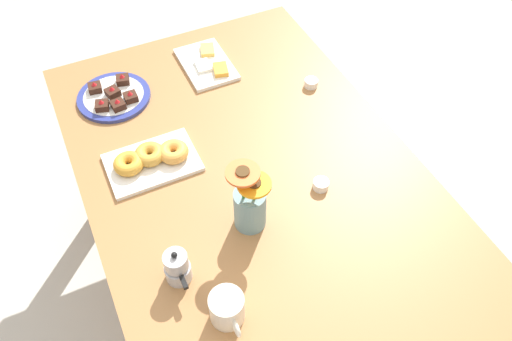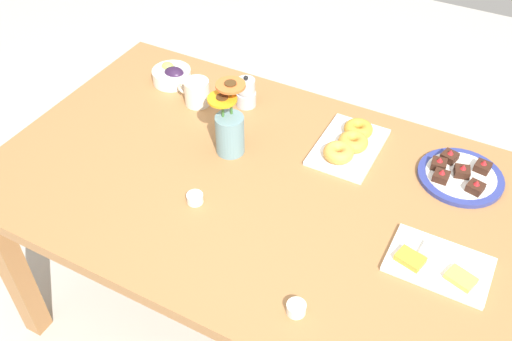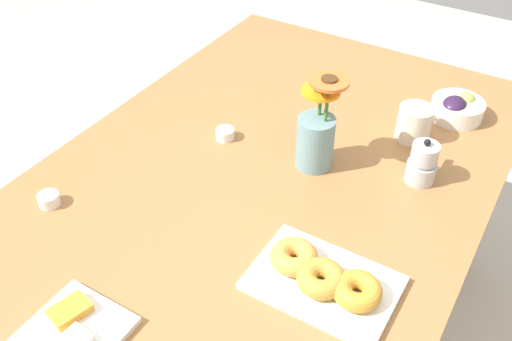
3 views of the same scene
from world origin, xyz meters
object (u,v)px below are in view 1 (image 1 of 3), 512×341
Objects in this scene: flower_vase at (250,205)px; moka_pot at (177,267)px; jam_cup_honey at (311,83)px; dessert_plate at (114,96)px; jam_cup_berry at (321,184)px; croissant_platter at (152,159)px; dining_table at (256,195)px; coffee_mug at (227,308)px; cheese_platter at (207,64)px.

moka_pot is (0.07, -0.24, -0.04)m from flower_vase.
jam_cup_honey is 0.20× the size of flower_vase.
dessert_plate is 1.03× the size of flower_vase.
jam_cup_berry is 0.20× the size of flower_vase.
jam_cup_berry is (0.31, 0.43, -0.01)m from croissant_platter.
coffee_mug reaches higher than dining_table.
coffee_mug is at bearing -36.04° from flower_vase.
flower_vase reaches higher than cheese_platter.
cheese_platter is 0.50m from croissant_platter.
coffee_mug reaches higher than dessert_plate.
flower_vase reaches higher than dining_table.
flower_vase is (0.67, 0.21, 0.07)m from dessert_plate.
flower_vase is (0.33, 0.18, 0.06)m from croissant_platter.
flower_vase is 0.25m from moka_pot.
flower_vase is (0.02, -0.25, 0.07)m from jam_cup_berry.
moka_pot reaches higher than coffee_mug.
croissant_platter reaches higher than jam_cup_honey.
croissant_platter is 0.41m from moka_pot.
moka_pot reaches higher than dessert_plate.
jam_cup_honey is (-0.11, 0.63, -0.01)m from croissant_platter.
cheese_platter is at bearing 94.58° from dessert_plate.
croissant_platter is 5.83× the size of jam_cup_berry.
croissant_platter is 0.35m from dessert_plate.
coffee_mug is at bearing -42.44° from jam_cup_honey.
coffee_mug is 0.17m from moka_pot.
cheese_platter is 0.69m from jam_cup_berry.
cheese_platter is 5.42× the size of jam_cup_honey.
dining_table is 0.22m from jam_cup_berry.
jam_cup_berry is at bearing 55.06° from dining_table.
croissant_platter and dessert_plate have the same top height.
jam_cup_honey is at bearing 126.89° from moka_pot.
croissant_platter reaches higher than jam_cup_berry.
flower_vase reaches higher than moka_pot.
croissant_platter is at bearing -80.20° from jam_cup_honey.
jam_cup_honey is (0.27, 0.29, 0.01)m from cheese_platter.
coffee_mug is 2.55× the size of jam_cup_honey.
coffee_mug is at bearing -34.35° from dining_table.
coffee_mug is 0.48× the size of dessert_plate.
dining_table is 13.45× the size of moka_pot.
dining_table is 13.06× the size of coffee_mug.
cheese_platter reaches higher than dining_table.
cheese_platter is 0.40m from jam_cup_honey.
jam_cup_berry is 0.80m from dessert_plate.
coffee_mug is at bearing -58.39° from jam_cup_berry.
croissant_platter is at bearing 4.94° from dessert_plate.
moka_pot is at bearing -7.89° from croissant_platter.
dessert_plate is at bearing -109.76° from jam_cup_honey.
coffee_mug is 0.29m from flower_vase.
cheese_platter is at bearing 173.36° from dining_table.
moka_pot is (0.51, -0.68, 0.03)m from jam_cup_honey.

